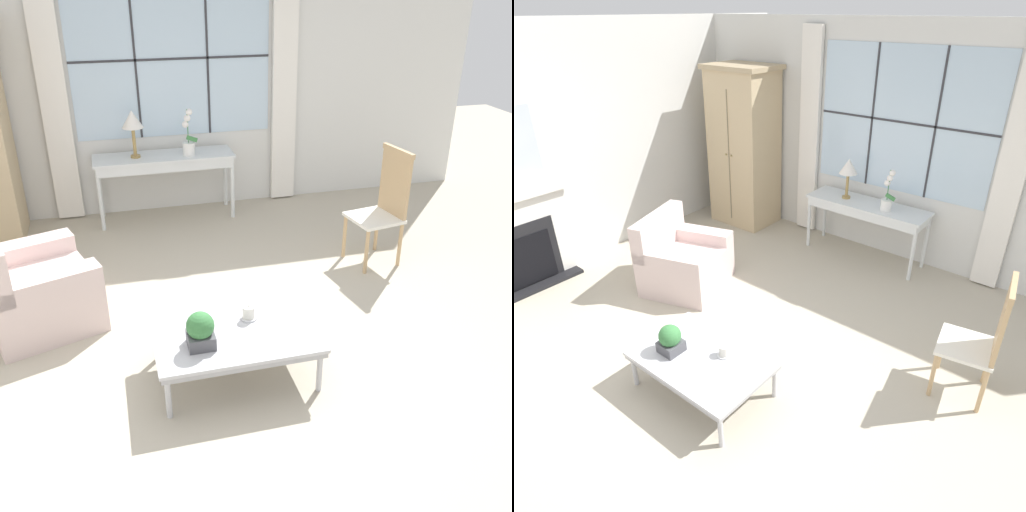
{
  "view_description": "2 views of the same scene",
  "coord_description": "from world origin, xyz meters",
  "views": [
    {
      "loc": [
        -0.77,
        -3.46,
        2.6
      ],
      "look_at": [
        0.24,
        0.33,
        0.6
      ],
      "focal_mm": 40.0,
      "sensor_mm": 36.0,
      "label": 1
    },
    {
      "loc": [
        2.16,
        -2.18,
        2.88
      ],
      "look_at": [
        -0.1,
        0.65,
        0.9
      ],
      "focal_mm": 32.0,
      "sensor_mm": 36.0,
      "label": 2
    }
  ],
  "objects": [
    {
      "name": "potted_orchid",
      "position": [
        0.08,
        2.64,
        0.92
      ],
      "size": [
        0.17,
        0.13,
        0.51
      ],
      "color": "white",
      "rests_on": "console_table"
    },
    {
      "name": "pillar_candle",
      "position": [
        0.06,
        -0.15,
        0.41
      ],
      "size": [
        0.12,
        0.12,
        0.11
      ],
      "color": "silver",
      "rests_on": "coffee_table"
    },
    {
      "name": "armoire",
      "position": [
        -2.16,
        2.63,
        1.12
      ],
      "size": [
        0.95,
        0.69,
        2.22
      ],
      "color": "tan",
      "rests_on": "ground_plane"
    },
    {
      "name": "potted_plant_small",
      "position": [
        -0.33,
        -0.38,
        0.48
      ],
      "size": [
        0.19,
        0.19,
        0.25
      ],
      "color": "#4C4C51",
      "rests_on": "coffee_table"
    },
    {
      "name": "coffee_table",
      "position": [
        -0.08,
        -0.28,
        0.32
      ],
      "size": [
        1.12,
        0.74,
        0.36
      ],
      "color": "#BCBCC1",
      "rests_on": "ground_plane"
    },
    {
      "name": "armchair_upholstered",
      "position": [
        -1.47,
        0.77,
        0.29
      ],
      "size": [
        1.05,
        1.09,
        0.86
      ],
      "color": "beige",
      "rests_on": "ground_plane"
    },
    {
      "name": "fireplace",
      "position": [
        -2.91,
        -0.35,
        0.66
      ],
      "size": [
        0.34,
        1.23,
        2.03
      ],
      "color": "black",
      "rests_on": "ground_plane"
    },
    {
      "name": "side_chair_wooden",
      "position": [
        1.71,
        1.1,
        0.61
      ],
      "size": [
        0.51,
        0.51,
        1.11
      ],
      "color": "white",
      "rests_on": "ground_plane"
    },
    {
      "name": "wall_left",
      "position": [
        -3.03,
        0.6,
        1.4
      ],
      "size": [
        0.06,
        7.2,
        2.8
      ],
      "primitive_type": "cube",
      "color": "silver",
      "rests_on": "ground_plane"
    },
    {
      "name": "console_table",
      "position": [
        -0.19,
        2.7,
        0.65
      ],
      "size": [
        1.54,
        0.47,
        0.74
      ],
      "color": "silver",
      "rests_on": "ground_plane"
    },
    {
      "name": "wall_back_windowed",
      "position": [
        0.0,
        3.02,
        1.41
      ],
      "size": [
        7.2,
        0.14,
        2.8
      ],
      "color": "silver",
      "rests_on": "ground_plane"
    },
    {
      "name": "table_lamp",
      "position": [
        -0.49,
        2.7,
        1.13
      ],
      "size": [
        0.23,
        0.23,
        0.51
      ],
      "color": "#9E7F47",
      "rests_on": "console_table"
    },
    {
      "name": "ground_plane",
      "position": [
        0.0,
        0.0,
        0.0
      ],
      "size": [
        14.0,
        14.0,
        0.0
      ],
      "primitive_type": "plane",
      "color": "#B2A893"
    }
  ]
}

